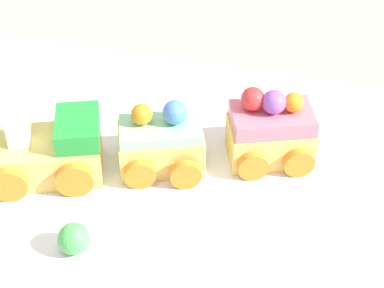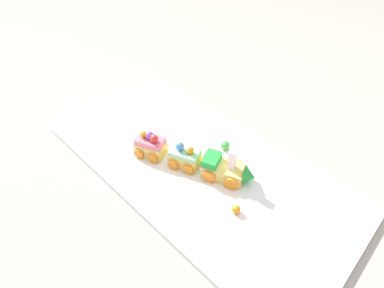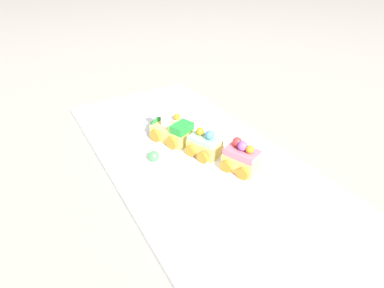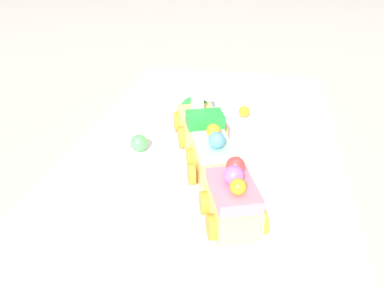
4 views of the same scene
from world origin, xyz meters
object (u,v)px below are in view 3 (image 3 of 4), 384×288
at_px(cake_car_strawberry, 241,159).
at_px(gumball_green, 154,156).
at_px(cake_train_locomotive, 169,130).
at_px(cake_car_mint, 205,145).
at_px(gumball_orange, 177,117).

bearing_deg(cake_car_strawberry, gumball_green, 28.76).
bearing_deg(cake_train_locomotive, cake_car_mint, -179.95).
distance_m(cake_car_strawberry, gumball_orange, 0.28).
height_order(cake_train_locomotive, cake_car_mint, cake_train_locomotive).
bearing_deg(cake_car_mint, gumball_orange, -29.17).
relative_size(cake_train_locomotive, gumball_orange, 6.82).
distance_m(cake_car_mint, cake_car_strawberry, 0.10).
bearing_deg(cake_car_mint, gumball_green, 51.72).
bearing_deg(gumball_green, cake_car_strawberry, -130.12).
height_order(cake_car_mint, gumball_orange, cake_car_mint).
bearing_deg(cake_train_locomotive, gumball_green, 111.94).
distance_m(cake_train_locomotive, gumball_orange, 0.11).
xyz_separation_m(cake_car_mint, gumball_green, (0.04, 0.12, -0.01)).
height_order(cake_car_mint, cake_car_strawberry, cake_car_strawberry).
bearing_deg(gumball_green, gumball_orange, -43.57).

